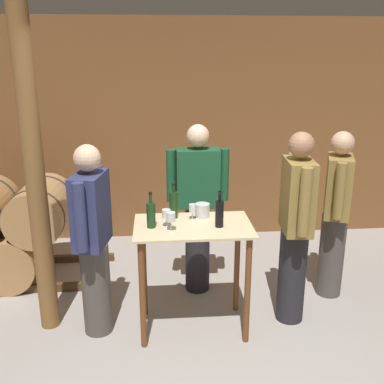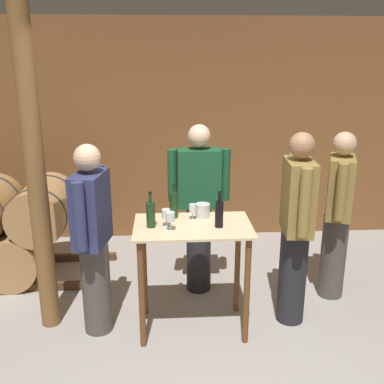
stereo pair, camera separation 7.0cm
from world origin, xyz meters
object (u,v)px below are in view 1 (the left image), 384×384
wine_glass_near_center (171,217)px  person_visitor_bearded (198,206)px  wooden_post (35,177)px  wine_bottle_far_left (151,214)px  person_host (93,238)px  wine_glass_near_right (192,209)px  ice_bucket (202,210)px  wine_glass_near_left (166,214)px  person_visitor_near_door (336,212)px  wine_bottle_left (174,204)px  person_visitor_with_scarf (296,225)px  wine_bottle_center (219,213)px

wine_glass_near_center → person_visitor_bearded: person_visitor_bearded is taller
wooden_post → wine_bottle_far_left: (0.91, -0.15, -0.28)m
wine_bottle_far_left → person_host: bearing=175.7°
wine_glass_near_right → person_host: (-0.82, -0.10, -0.19)m
wooden_post → ice_bucket: size_ratio=22.01×
wine_glass_near_left → wine_glass_near_center: 0.10m
wooden_post → wine_glass_near_right: 1.29m
wine_bottle_far_left → wine_glass_near_left: wine_bottle_far_left is taller
person_visitor_near_door → wine_glass_near_right: bearing=-165.9°
wooden_post → wine_glass_near_center: 1.13m
wine_glass_near_center → person_visitor_near_door: (1.57, 0.58, -0.21)m
wine_glass_near_center → wine_bottle_left: bearing=83.7°
ice_bucket → person_visitor_with_scarf: (0.78, -0.12, -0.12)m
wooden_post → ice_bucket: (1.34, 0.05, -0.34)m
person_visitor_with_scarf → person_visitor_bearded: (-0.78, 0.60, -0.01)m
wine_bottle_left → person_visitor_near_door: bearing=10.5°
wine_bottle_center → wine_glass_near_center: (-0.39, -0.06, -0.00)m
wine_bottle_center → person_visitor_with_scarf: bearing=9.8°
wooden_post → wine_bottle_far_left: bearing=-9.6°
wooden_post → wine_glass_near_left: wooden_post is taller
wine_bottle_far_left → wine_bottle_left: (0.19, 0.20, 0.01)m
wine_glass_near_left → wine_glass_near_right: (0.22, 0.14, -0.01)m
wine_glass_near_center → person_visitor_bearded: size_ratio=0.09×
wine_glass_near_right → person_visitor_with_scarf: bearing=-3.5°
person_visitor_near_door → wine_bottle_center: bearing=-156.3°
wine_bottle_left → person_visitor_near_door: person_visitor_near_door is taller
wine_bottle_far_left → wine_glass_near_center: size_ratio=1.92×
wine_glass_near_left → wooden_post: bearing=171.4°
wine_glass_near_center → wine_glass_near_left: bearing=110.4°
wine_bottle_left → wine_glass_near_left: bearing=-107.9°
wine_bottle_left → wine_glass_near_right: size_ratio=2.22×
person_host → person_visitor_near_door: bearing=11.6°
wine_bottle_left → person_visitor_near_door: size_ratio=0.19×
person_host → wine_glass_near_left: bearing=-3.6°
person_visitor_near_door → person_visitor_bearded: bearing=171.4°
wine_glass_near_right → person_visitor_near_door: 1.44m
person_visitor_near_door → wine_bottle_far_left: bearing=-164.2°
wine_glass_near_left → wine_glass_near_center: bearing=-69.6°
wine_bottle_center → ice_bucket: 0.27m
person_host → person_visitor_bearded: (0.91, 0.65, 0.02)m
wine_bottle_far_left → wine_glass_near_left: (0.12, -0.00, -0.01)m
person_host → person_visitor_bearded: person_visitor_bearded is taller
wine_bottle_center → person_visitor_near_door: (1.18, 0.52, -0.21)m
person_host → person_visitor_with_scarf: (1.69, 0.05, 0.04)m
person_visitor_with_scarf → ice_bucket: bearing=171.2°
ice_bucket → wine_bottle_left: bearing=-179.4°
wine_glass_near_center → person_visitor_bearded: (0.28, 0.77, -0.18)m
wine_bottle_left → wine_glass_near_left: (-0.07, -0.21, -0.01)m
person_visitor_near_door → wine_glass_near_center: bearing=-159.7°
wine_glass_near_left → person_visitor_near_door: (1.61, 0.49, -0.21)m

